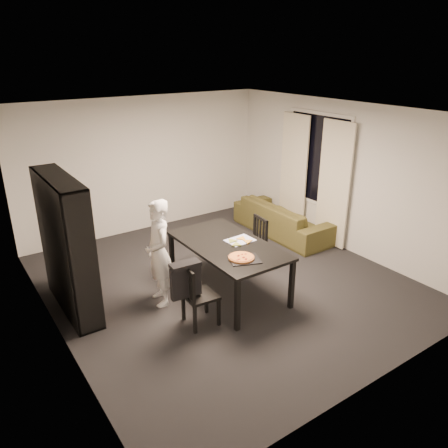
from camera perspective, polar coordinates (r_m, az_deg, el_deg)
room at (r=6.36m, az=0.13°, el=2.75°), size 5.01×5.51×2.61m
window_pane at (r=8.31m, az=12.11°, el=8.28°), size 0.02×1.40×1.60m
window_frame at (r=8.31m, az=12.08°, el=8.27°), size 0.03×1.52×1.72m
curtain_left at (r=8.00m, az=14.15°, el=4.98°), size 0.03×0.70×2.25m
curtain_right at (r=8.69m, az=9.07°, el=6.70°), size 0.03×0.70×2.25m
bookshelf at (r=6.19m, az=-19.88°, el=-2.67°), size 0.35×1.50×1.90m
dining_table at (r=6.33m, az=0.51°, el=-3.18°), size 1.03×1.86×0.77m
chair_left at (r=5.67m, az=-3.86°, el=-8.79°), size 0.43×0.43×0.87m
chair_right at (r=7.15m, az=4.07°, el=-2.03°), size 0.44×0.44×0.87m
draped_jacket at (r=5.52m, az=-5.02°, el=-7.11°), size 0.41×0.20×0.48m
person at (r=6.10m, az=-8.51°, el=-3.79°), size 0.46×0.62×1.53m
baking_tray at (r=5.84m, az=2.71°, el=-4.65°), size 0.49×0.44×0.01m
pepperoni_pizza at (r=5.85m, az=2.28°, el=-4.37°), size 0.35×0.35×0.03m
kitchen_towel at (r=6.41m, az=2.11°, el=-2.15°), size 0.41×0.32×0.01m
pizza_slices at (r=6.35m, az=2.00°, el=-2.27°), size 0.38×0.33×0.01m
sofa at (r=8.61m, az=7.68°, el=0.75°), size 0.84×2.14×0.63m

